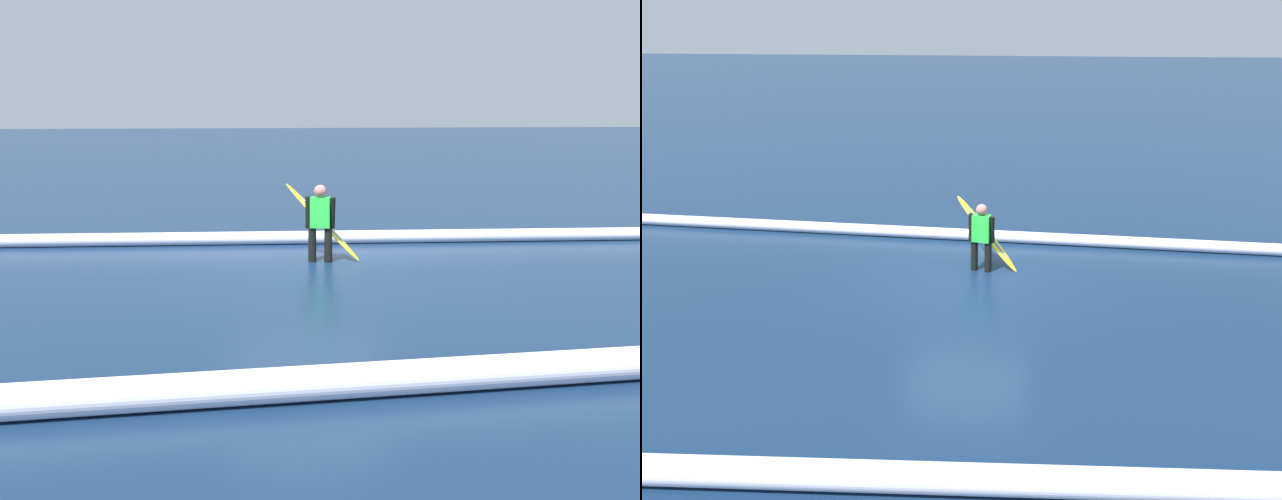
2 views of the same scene
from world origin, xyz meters
The scene contains 5 objects.
ground_plane centered at (0.00, 0.00, 0.00)m, with size 147.60×147.60×0.00m, color #112644.
surfer centered at (-0.25, -0.42, 0.75)m, with size 0.51×0.28×1.34m.
surfboard centered at (-0.32, -0.76, 0.65)m, with size 1.38×0.93×1.33m.
wave_crest_foreground centered at (1.49, -2.24, 0.13)m, with size 0.25×0.25×23.79m, color white.
wave_crest_midground centered at (0.93, 5.92, 0.17)m, with size 0.33×0.33×17.18m, color white.
Camera 1 is at (1.09, 12.62, 2.72)m, focal length 43.16 mm.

